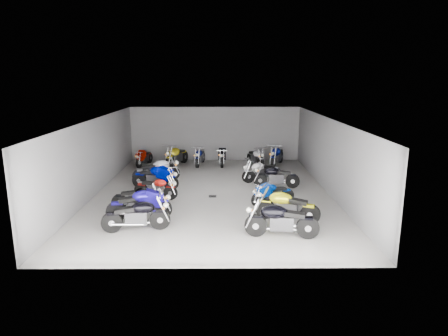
{
  "coord_description": "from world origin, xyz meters",
  "views": [
    {
      "loc": [
        0.37,
        -16.65,
        4.92
      ],
      "look_at": [
        0.49,
        0.5,
        1.0
      ],
      "focal_mm": 32.0,
      "sensor_mm": 36.0,
      "label": 1
    }
  ],
  "objects": [
    {
      "name": "motorcycle_right_c",
      "position": [
        2.37,
        -1.68,
        0.45
      ],
      "size": [
        1.78,
        0.87,
        0.83
      ],
      "rotation": [
        0.0,
        0.0,
        1.98
      ],
      "color": "black",
      "rests_on": "ground"
    },
    {
      "name": "motorcycle_back_a",
      "position": [
        -4.01,
        5.53,
        0.48
      ],
      "size": [
        0.62,
        1.95,
        0.87
      ],
      "rotation": [
        0.0,
        0.0,
        2.9
      ],
      "color": "black",
      "rests_on": "ground"
    },
    {
      "name": "motorcycle_left_f",
      "position": [
        -2.7,
        1.89,
        0.56
      ],
      "size": [
        2.17,
        1.08,
        1.02
      ],
      "rotation": [
        0.0,
        0.0,
        -1.15
      ],
      "color": "black",
      "rests_on": "ground"
    },
    {
      "name": "wall_back",
      "position": [
        0.0,
        7.0,
        1.6
      ],
      "size": [
        10.0,
        0.1,
        3.2
      ],
      "primitive_type": "cube",
      "color": "slate",
      "rests_on": "ground"
    },
    {
      "name": "motorcycle_back_e",
      "position": [
        2.3,
        5.33,
        0.51
      ],
      "size": [
        0.82,
        2.06,
        0.94
      ],
      "rotation": [
        0.0,
        0.0,
        3.47
      ],
      "color": "black",
      "rests_on": "ground"
    },
    {
      "name": "motorcycle_left_e",
      "position": [
        -2.57,
        0.65,
        0.54
      ],
      "size": [
        2.19,
        0.79,
        0.99
      ],
      "rotation": [
        0.0,
        0.0,
        -1.87
      ],
      "color": "black",
      "rests_on": "ground"
    },
    {
      "name": "motorcycle_right_a",
      "position": [
        2.22,
        -4.92,
        0.56
      ],
      "size": [
        2.33,
        0.54,
        1.02
      ],
      "rotation": [
        0.0,
        0.0,
        1.45
      ],
      "color": "black",
      "rests_on": "ground"
    },
    {
      "name": "motorcycle_back_c",
      "position": [
        -0.84,
        5.61,
        0.5
      ],
      "size": [
        0.51,
        2.07,
        0.91
      ],
      "rotation": [
        0.0,
        0.0,
        2.99
      ],
      "color": "black",
      "rests_on": "ground"
    },
    {
      "name": "wall_right",
      "position": [
        5.0,
        0.0,
        1.6
      ],
      "size": [
        0.1,
        14.0,
        3.2
      ],
      "primitive_type": "cube",
      "color": "slate",
      "rests_on": "ground"
    },
    {
      "name": "motorcycle_back_f",
      "position": [
        3.52,
        5.44,
        0.57
      ],
      "size": [
        1.01,
        2.26,
        1.04
      ],
      "rotation": [
        0.0,
        0.0,
        2.77
      ],
      "color": "black",
      "rests_on": "ground"
    },
    {
      "name": "ceiling",
      "position": [
        0.0,
        0.0,
        3.22
      ],
      "size": [
        10.0,
        14.0,
        0.04
      ],
      "primitive_type": "cube",
      "color": "black",
      "rests_on": "wall_back"
    },
    {
      "name": "motorcycle_back_b",
      "position": [
        -2.15,
        5.43,
        0.57
      ],
      "size": [
        1.06,
        2.24,
        1.04
      ],
      "rotation": [
        0.0,
        0.0,
        2.74
      ],
      "color": "black",
      "rests_on": "ground"
    },
    {
      "name": "motorcycle_right_f",
      "position": [
        2.3,
        1.96,
        0.5
      ],
      "size": [
        1.97,
        0.96,
        0.92
      ],
      "rotation": [
        0.0,
        0.0,
        1.98
      ],
      "color": "black",
      "rests_on": "ground"
    },
    {
      "name": "motorcycle_left_c",
      "position": [
        -2.81,
        -2.12,
        0.46
      ],
      "size": [
        1.92,
        0.42,
        0.85
      ],
      "rotation": [
        0.0,
        0.0,
        -1.48
      ],
      "color": "black",
      "rests_on": "ground"
    },
    {
      "name": "drain_grate",
      "position": [
        0.0,
        -0.5,
        0.01
      ],
      "size": [
        0.32,
        0.32,
        0.01
      ],
      "primitive_type": "cube",
      "color": "black",
      "rests_on": "ground"
    },
    {
      "name": "motorcycle_left_b",
      "position": [
        -2.48,
        -3.3,
        0.55
      ],
      "size": [
        2.28,
        0.63,
        1.01
      ],
      "rotation": [
        0.0,
        0.0,
        -1.38
      ],
      "color": "black",
      "rests_on": "ground"
    },
    {
      "name": "motorcycle_right_e",
      "position": [
        2.85,
        0.88,
        0.5
      ],
      "size": [
        2.1,
        0.49,
        0.92
      ],
      "rotation": [
        0.0,
        0.0,
        1.45
      ],
      "color": "black",
      "rests_on": "ground"
    },
    {
      "name": "motorcycle_left_d",
      "position": [
        -2.32,
        -0.77,
        0.46
      ],
      "size": [
        1.87,
        0.68,
        0.84
      ],
      "rotation": [
        0.0,
        0.0,
        -1.87
      ],
      "color": "black",
      "rests_on": "ground"
    },
    {
      "name": "wall_left",
      "position": [
        -5.0,
        0.0,
        1.6
      ],
      "size": [
        0.1,
        14.0,
        3.2
      ],
      "primitive_type": "cube",
      "color": "slate",
      "rests_on": "ground"
    },
    {
      "name": "motorcycle_left_a",
      "position": [
        -2.38,
        -4.35,
        0.53
      ],
      "size": [
        2.21,
        0.57,
        0.98
      ],
      "rotation": [
        0.0,
        0.0,
        -1.4
      ],
      "color": "black",
      "rests_on": "ground"
    },
    {
      "name": "motorcycle_right_b",
      "position": [
        2.63,
        -3.48,
        0.55
      ],
      "size": [
        2.17,
        0.99,
        1.0
      ],
      "rotation": [
        0.0,
        0.0,
        1.19
      ],
      "color": "black",
      "rests_on": "ground"
    },
    {
      "name": "motorcycle_back_d",
      "position": [
        0.46,
        5.62,
        0.53
      ],
      "size": [
        0.46,
        2.19,
        0.96
      ],
      "rotation": [
        0.0,
        0.0,
        3.08
      ],
      "color": "black",
      "rests_on": "ground"
    },
    {
      "name": "ground",
      "position": [
        0.0,
        0.0,
        0.0
      ],
      "size": [
        14.0,
        14.0,
        0.0
      ],
      "primitive_type": "plane",
      "color": "gray",
      "rests_on": "ground"
    }
  ]
}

